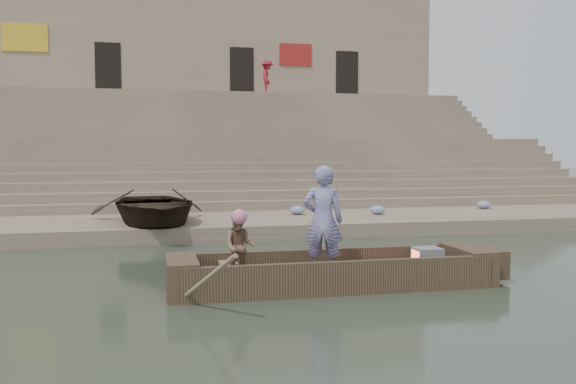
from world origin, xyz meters
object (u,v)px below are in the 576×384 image
object	(u,v)px
main_rowboat	(332,281)
standing_man	(323,220)
rowing_man	(240,246)
pedestrian	(267,77)
beached_rowboat	(153,206)
television	(427,259)

from	to	relation	value
main_rowboat	standing_man	size ratio (longest dim) A/B	2.67
rowing_man	standing_man	bearing A→B (deg)	17.23
standing_man	pedestrian	bearing A→B (deg)	-80.33
main_rowboat	beached_rowboat	bearing A→B (deg)	114.14
beached_rowboat	standing_man	bearing A→B (deg)	-73.16
pedestrian	beached_rowboat	bearing A→B (deg)	173.40
television	pedestrian	distance (m)	22.13
rowing_man	television	xyz separation A→B (m)	(3.35, 0.01, -0.35)
television	pedestrian	bearing A→B (deg)	86.96
main_rowboat	television	world-z (taller)	television
rowing_man	television	size ratio (longest dim) A/B	2.38
standing_man	pedestrian	xyz separation A→B (m)	(3.05, 21.34, 4.93)
rowing_man	beached_rowboat	xyz separation A→B (m)	(-1.39, 6.68, 0.09)
rowing_man	main_rowboat	bearing A→B (deg)	16.50
beached_rowboat	main_rowboat	bearing A→B (deg)	-72.02
rowing_man	television	distance (m)	3.37
standing_man	beached_rowboat	size ratio (longest dim) A/B	0.43
pedestrian	television	bearing A→B (deg)	-167.85
rowing_man	beached_rowboat	distance (m)	6.83
pedestrian	rowing_man	bearing A→B (deg)	-176.67
standing_man	pedestrian	size ratio (longest dim) A/B	1.05
main_rowboat	pedestrian	bearing A→B (deg)	82.31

